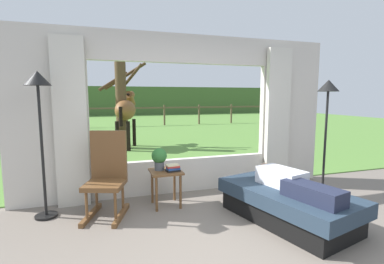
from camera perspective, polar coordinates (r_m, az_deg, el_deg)
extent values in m
cube|color=beige|center=(4.52, -27.27, 2.55)|extent=(1.15, 0.12, 2.55)
cube|color=beige|center=(5.55, 18.84, 3.67)|extent=(1.15, 0.12, 2.55)
cube|color=beige|center=(4.81, -1.69, -8.55)|extent=(2.90, 0.12, 0.55)
cube|color=beige|center=(4.69, -1.79, 16.35)|extent=(2.90, 0.12, 0.45)
cube|color=beige|center=(4.34, -23.16, 1.62)|extent=(0.44, 0.10, 2.40)
cube|color=beige|center=(5.24, 16.78, 2.74)|extent=(0.44, 0.10, 2.40)
cube|color=#568438|center=(15.48, -12.94, 1.17)|extent=(36.00, 21.68, 0.02)
cube|color=#425F2F|center=(25.22, -14.95, 6.06)|extent=(36.00, 2.00, 2.40)
cube|color=black|center=(3.94, 18.50, -14.91)|extent=(1.19, 1.72, 0.24)
cube|color=#233342|center=(3.87, 18.62, -12.02)|extent=(1.29, 1.87, 0.18)
cube|color=silver|center=(3.92, 17.47, -8.65)|extent=(0.48, 0.67, 0.22)
cube|color=#1E2338|center=(3.49, 23.06, -11.21)|extent=(0.44, 0.73, 0.18)
sphere|color=tan|center=(4.22, 14.49, -7.41)|extent=(0.20, 0.20, 0.20)
cube|color=brown|center=(3.91, -17.08, -10.06)|extent=(0.61, 0.61, 0.06)
cube|color=brown|center=(4.02, -16.35, -4.55)|extent=(0.47, 0.21, 0.68)
cube|color=brown|center=(4.11, -19.62, -15.37)|extent=(0.27, 0.66, 0.06)
cube|color=brown|center=(3.99, -14.02, -15.84)|extent=(0.27, 0.66, 0.06)
cylinder|color=brown|center=(3.87, -20.41, -13.56)|extent=(0.04, 0.04, 0.38)
cylinder|color=brown|center=(3.76, -15.13, -13.98)|extent=(0.04, 0.04, 0.38)
cylinder|color=brown|center=(4.19, -18.61, -11.89)|extent=(0.04, 0.04, 0.38)
cylinder|color=brown|center=(4.09, -13.73, -12.20)|extent=(0.04, 0.04, 0.38)
cube|color=brown|center=(4.12, -5.28, -7.92)|extent=(0.44, 0.44, 0.03)
cylinder|color=brown|center=(4.01, -7.13, -12.28)|extent=(0.04, 0.04, 0.49)
cylinder|color=brown|center=(4.08, -2.33, -11.88)|extent=(0.04, 0.04, 0.49)
cylinder|color=brown|center=(4.33, -7.98, -10.82)|extent=(0.04, 0.04, 0.49)
cylinder|color=brown|center=(4.39, -3.53, -10.49)|extent=(0.04, 0.04, 0.49)
cylinder|color=#4C5156|center=(4.15, -6.56, -6.78)|extent=(0.14, 0.14, 0.12)
sphere|color=#2D6B2D|center=(4.11, -6.59, -4.76)|extent=(0.22, 0.22, 0.22)
cube|color=black|center=(4.08, -3.85, -7.70)|extent=(0.20, 0.15, 0.02)
cube|color=#23478C|center=(4.08, -3.80, -7.30)|extent=(0.19, 0.14, 0.03)
cube|color=#B22D28|center=(4.07, -3.87, -6.90)|extent=(0.18, 0.14, 0.03)
cube|color=beige|center=(4.05, -3.96, -6.63)|extent=(0.19, 0.13, 0.02)
cylinder|color=black|center=(4.34, -27.18, -14.71)|extent=(0.28, 0.28, 0.03)
cylinder|color=black|center=(4.12, -27.84, -3.75)|extent=(0.04, 0.04, 1.71)
cone|color=black|center=(4.06, -28.63, 9.49)|extent=(0.32, 0.32, 0.18)
cylinder|color=black|center=(5.13, 24.65, -11.22)|extent=(0.28, 0.28, 0.03)
cylinder|color=black|center=(4.95, 25.14, -2.25)|extent=(0.04, 0.04, 1.65)
cone|color=black|center=(4.89, 25.71, 8.39)|extent=(0.32, 0.32, 0.18)
ellipsoid|color=brown|center=(8.72, -13.21, 4.30)|extent=(0.91, 1.35, 0.60)
cylinder|color=brown|center=(9.38, -12.34, 6.42)|extent=(0.43, 0.65, 0.53)
ellipsoid|color=brown|center=(9.61, -12.06, 7.33)|extent=(0.33, 0.52, 0.24)
cube|color=black|center=(9.30, -12.45, 6.58)|extent=(0.20, 0.43, 0.32)
cylinder|color=black|center=(8.15, -14.12, 3.03)|extent=(0.13, 0.13, 0.55)
cylinder|color=black|center=(9.23, -13.47, -0.08)|extent=(0.11, 0.11, 0.85)
cylinder|color=black|center=(9.16, -11.52, -0.08)|extent=(0.11, 0.11, 0.85)
cylinder|color=black|center=(8.42, -14.77, -0.80)|extent=(0.11, 0.11, 0.85)
cylinder|color=black|center=(8.35, -12.64, -0.80)|extent=(0.11, 0.11, 0.85)
cylinder|color=#4C3823|center=(8.76, -14.02, 5.14)|extent=(0.32, 0.32, 2.56)
cylinder|color=#47331E|center=(9.09, -15.50, 9.81)|extent=(0.92, 0.56, 0.63)
cylinder|color=#47331E|center=(9.28, -13.26, 10.87)|extent=(1.29, 0.55, 0.86)
cylinder|color=#47331E|center=(9.12, -12.46, 10.32)|extent=(0.78, 0.71, 0.92)
cylinder|color=brown|center=(15.43, -27.91, 2.59)|extent=(0.10, 0.10, 1.10)
cylinder|color=brown|center=(15.21, -20.48, 2.91)|extent=(0.10, 0.10, 1.10)
cylinder|color=brown|center=(15.25, -12.94, 3.19)|extent=(0.10, 0.10, 1.10)
cylinder|color=brown|center=(15.54, -5.57, 3.41)|extent=(0.10, 0.10, 1.10)
cylinder|color=brown|center=(16.08, 1.43, 3.57)|extent=(0.10, 0.10, 1.10)
cylinder|color=brown|center=(16.85, 7.88, 3.66)|extent=(0.10, 0.10, 1.10)
cylinder|color=brown|center=(17.80, 13.71, 3.71)|extent=(0.10, 0.10, 1.10)
cube|color=brown|center=(15.23, -12.98, 4.69)|extent=(16.00, 0.06, 0.08)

